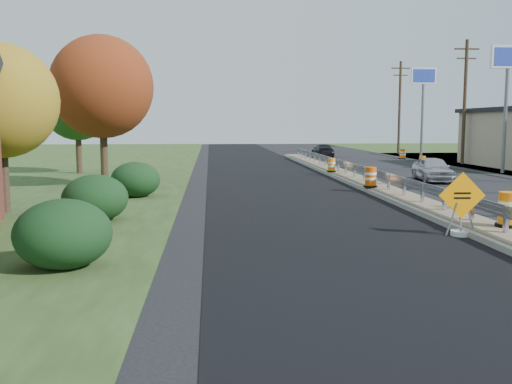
{
  "coord_description": "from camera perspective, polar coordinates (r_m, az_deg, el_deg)",
  "views": [
    {
      "loc": [
        -7.83,
        -18.36,
        3.11
      ],
      "look_at": [
        -6.49,
        -1.67,
        1.1
      ],
      "focal_mm": 40.0,
      "sensor_mm": 36.0,
      "label": 1
    }
  ],
  "objects": [
    {
      "name": "barrel_shoulder_mid",
      "position": [
        41.85,
        16.3,
        2.87
      ],
      "size": [
        0.58,
        0.58,
        0.85
      ],
      "color": "black",
      "rests_on": "ground"
    },
    {
      "name": "tree_near_yellow",
      "position": [
        21.6,
        -24.26,
        8.31
      ],
      "size": [
        3.96,
        3.96,
        5.88
      ],
      "color": "#473523",
      "rests_on": "ground"
    },
    {
      "name": "utility_pole_north",
      "position": [
        60.55,
        14.17,
        8.36
      ],
      "size": [
        1.9,
        0.26,
        9.4
      ],
      "color": "#473523",
      "rests_on": "ground"
    },
    {
      "name": "barrel_median_mid",
      "position": [
        26.46,
        11.39,
        1.42
      ],
      "size": [
        0.63,
        0.63,
        0.92
      ],
      "color": "black",
      "rests_on": "median"
    },
    {
      "name": "hedge_mid",
      "position": [
        18.87,
        -15.78,
        -0.57
      ],
      "size": [
        2.09,
        2.09,
        1.52
      ],
      "primitive_type": "ellipsoid",
      "color": "black",
      "rests_on": "ground"
    },
    {
      "name": "barrel_median_far",
      "position": [
        34.6,
        7.56,
        2.65
      ],
      "size": [
        0.55,
        0.55,
        0.81
      ],
      "color": "black",
      "rests_on": "median"
    },
    {
      "name": "tree_near_red",
      "position": [
        28.88,
        -15.15,
        10.09
      ],
      "size": [
        4.95,
        4.95,
        7.35
      ],
      "color": "#473523",
      "rests_on": "ground"
    },
    {
      "name": "barrel_shoulder_far",
      "position": [
        52.28,
        14.44,
        3.69
      ],
      "size": [
        0.61,
        0.61,
        0.9
      ],
      "color": "black",
      "rests_on": "ground"
    },
    {
      "name": "hedge_north",
      "position": [
        24.67,
        -11.97,
        1.23
      ],
      "size": [
        2.09,
        2.09,
        1.52
      ],
      "primitive_type": "ellipsoid",
      "color": "black",
      "rests_on": "ground"
    },
    {
      "name": "median",
      "position": [
        27.66,
        11.87,
        0.47
      ],
      "size": [
        1.6,
        55.0,
        0.23
      ],
      "color": "gray",
      "rests_on": "ground"
    },
    {
      "name": "milled_overlay",
      "position": [
        28.73,
        2.28,
        0.63
      ],
      "size": [
        7.2,
        120.0,
        0.01
      ],
      "primitive_type": "cube",
      "color": "black",
      "rests_on": "ground"
    },
    {
      "name": "ground",
      "position": [
        20.2,
        18.28,
        -2.36
      ],
      "size": [
        140.0,
        140.0,
        0.0
      ],
      "primitive_type": "plane",
      "color": "black",
      "rests_on": "ground"
    },
    {
      "name": "car_silver",
      "position": [
        32.37,
        17.26,
        2.21
      ],
      "size": [
        1.99,
        4.08,
        1.34
      ],
      "primitive_type": "imported",
      "rotation": [
        0.0,
        0.0,
        -0.11
      ],
      "color": "#BCBDC1",
      "rests_on": "ground"
    },
    {
      "name": "car_dark_far",
      "position": [
        54.05,
        6.71,
        4.14
      ],
      "size": [
        1.89,
        4.26,
        1.22
      ],
      "primitive_type": "imported",
      "rotation": [
        0.0,
        0.0,
        3.1
      ],
      "color": "black",
      "rests_on": "ground"
    },
    {
      "name": "pylon_sign_north",
      "position": [
        51.82,
        16.39,
        10.29
      ],
      "size": [
        2.2,
        0.3,
        7.9
      ],
      "color": "slate",
      "rests_on": "ground"
    },
    {
      "name": "barrel_median_near",
      "position": [
        17.47,
        23.9,
        -1.67
      ],
      "size": [
        0.67,
        0.67,
        0.98
      ],
      "color": "black",
      "rests_on": "median"
    },
    {
      "name": "tree_near_back",
      "position": [
        37.28,
        -17.45,
        8.22
      ],
      "size": [
        4.29,
        4.29,
        6.37
      ],
      "color": "#473523",
      "rests_on": "ground"
    },
    {
      "name": "pylon_sign_mid",
      "position": [
        39.09,
        23.87,
        11.21
      ],
      "size": [
        2.2,
        0.3,
        7.9
      ],
      "color": "slate",
      "rests_on": "ground"
    },
    {
      "name": "hedge_south",
      "position": [
        12.97,
        -18.71,
        -3.96
      ],
      "size": [
        2.09,
        2.09,
        1.52
      ],
      "primitive_type": "ellipsoid",
      "color": "black",
      "rests_on": "ground"
    },
    {
      "name": "guardrail",
      "position": [
        28.55,
        11.33,
        1.92
      ],
      "size": [
        0.1,
        46.15,
        0.72
      ],
      "color": "silver",
      "rests_on": "median"
    },
    {
      "name": "utility_pole_nmid",
      "position": [
        46.59,
        20.15,
        8.67
      ],
      "size": [
        1.9,
        0.26,
        9.4
      ],
      "color": "#473523",
      "rests_on": "ground"
    },
    {
      "name": "caution_sign",
      "position": [
        16.81,
        19.82,
        -2.65
      ],
      "size": [
        1.3,
        0.54,
        1.79
      ],
      "rotation": [
        0.0,
        0.0,
        -0.06
      ],
      "color": "white",
      "rests_on": "ground"
    }
  ]
}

